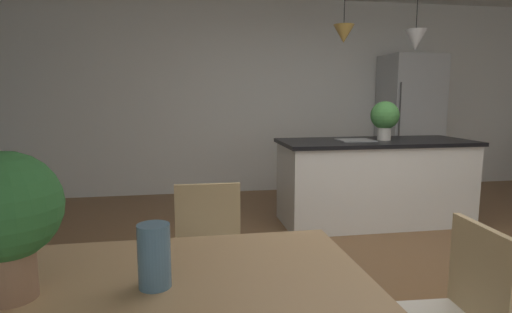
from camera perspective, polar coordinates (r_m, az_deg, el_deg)
The scene contains 11 objects.
ground_plane at distance 3.39m, azimuth 18.73°, elevation -16.46°, with size 10.00×8.40×0.04m, color brown.
wall_back_kitchen at distance 6.14m, azimuth 4.57°, elevation 8.05°, with size 10.00×0.12×2.70m, color white.
dining_table at distance 1.62m, azimuth -20.67°, elevation -18.40°, with size 1.91×0.94×0.73m.
chair_far_right at distance 2.44m, azimuth -6.33°, elevation -13.47°, with size 0.41×0.41×0.87m.
kitchen_island at distance 4.73m, azimuth 15.74°, elevation -3.16°, with size 2.05×0.84×0.91m.
refrigerator at distance 6.41m, azimuth 20.04°, elevation 4.16°, with size 0.75×0.67×1.93m.
pendant_over_island_main at distance 4.52m, azimuth 11.81°, elevation 16.00°, with size 0.21×0.21×0.80m.
pendant_over_island_aux at distance 4.86m, azimuth 20.82°, elevation 14.56°, with size 0.22×0.22×0.86m.
potted_plant_on_island at distance 4.68m, azimuth 17.07°, elevation 5.14°, with size 0.30×0.30×0.41m.
potted_plant_on_table at distance 1.54m, azimuth -30.88°, elevation -6.50°, with size 0.35×0.35×0.48m.
vase_on_dining_table at distance 1.50m, azimuth -13.64°, elevation -12.96°, with size 0.11×0.11×0.22m.
Camera 1 is at (-1.53, -2.69, 1.38)m, focal length 29.49 mm.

